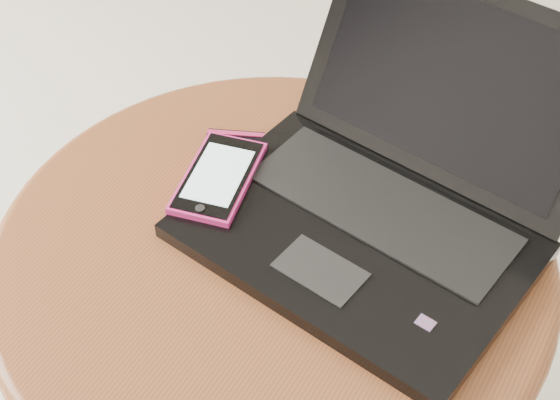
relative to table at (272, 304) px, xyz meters
The scene contains 4 objects.
table is the anchor object (origin of this frame).
laptop 0.18m from the table, 47.87° to the left, with size 0.36×0.37×0.19m.
phone_black 0.15m from the table, 145.30° to the left, with size 0.11×0.14×0.01m.
phone_pink 0.15m from the table, 156.69° to the left, with size 0.09×0.14×0.02m.
Camera 1 is at (0.36, -0.49, 1.07)m, focal length 53.50 mm.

